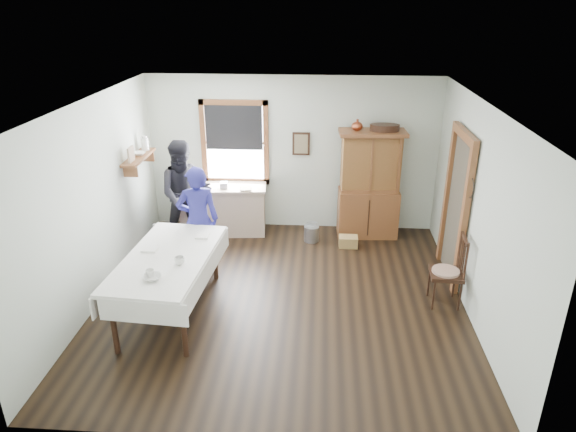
{
  "coord_description": "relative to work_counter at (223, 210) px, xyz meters",
  "views": [
    {
      "loc": [
        0.5,
        -6.1,
        3.89
      ],
      "look_at": [
        0.07,
        0.3,
        1.13
      ],
      "focal_mm": 32.0,
      "sensor_mm": 36.0,
      "label": 1
    }
  ],
  "objects": [
    {
      "name": "wicker_basket",
      "position": [
        2.19,
        -0.43,
        -0.34
      ],
      "size": [
        0.31,
        0.22,
        0.18
      ],
      "primitive_type": "cube",
      "rotation": [
        0.0,
        0.0,
        0.01
      ],
      "color": "#A88C4C",
      "rests_on": "room"
    },
    {
      "name": "spindle_chair",
      "position": [
        3.42,
        -2.08,
        0.07
      ],
      "size": [
        0.5,
        0.5,
        1.01
      ],
      "primitive_type": "cube",
      "rotation": [
        0.0,
        0.0,
        -0.08
      ],
      "color": "black",
      "rests_on": "room"
    },
    {
      "name": "table_bowl",
      "position": [
        -0.24,
        -3.1,
        0.42
      ],
      "size": [
        0.3,
        0.3,
        0.06
      ],
      "primitive_type": "imported",
      "rotation": [
        0.0,
        0.0,
        0.38
      ],
      "color": "white",
      "rests_on": "dining_table"
    },
    {
      "name": "table_cup_b",
      "position": [
        -0.28,
        -3.05,
        0.44
      ],
      "size": [
        0.11,
        0.11,
        0.1
      ],
      "primitive_type": "imported",
      "rotation": [
        0.0,
        0.0,
        -0.05
      ],
      "color": "white",
      "rests_on": "dining_table"
    },
    {
      "name": "work_counter",
      "position": [
        0.0,
        0.0,
        0.0
      ],
      "size": [
        1.55,
        0.7,
        0.86
      ],
      "primitive_type": "cube",
      "rotation": [
        0.0,
        0.0,
        0.09
      ],
      "color": "tan",
      "rests_on": "room"
    },
    {
      "name": "china_hutch",
      "position": [
        2.53,
        0.06,
        0.5
      ],
      "size": [
        1.12,
        0.58,
        1.86
      ],
      "primitive_type": "cube",
      "rotation": [
        0.0,
        0.0,
        0.05
      ],
      "color": "brown",
      "rests_on": "room"
    },
    {
      "name": "doorway",
      "position": [
        3.65,
        -1.27,
        0.73
      ],
      "size": [
        0.09,
        1.14,
        2.22
      ],
      "color": "#413A2E",
      "rests_on": "room"
    },
    {
      "name": "room",
      "position": [
        1.2,
        -2.12,
        0.92
      ],
      "size": [
        5.01,
        5.01,
        2.7
      ],
      "color": "black",
      "rests_on": "ground"
    },
    {
      "name": "dining_table",
      "position": [
        -0.24,
        -2.53,
        -0.02
      ],
      "size": [
        1.24,
        2.14,
        0.82
      ],
      "primitive_type": "cube",
      "rotation": [
        0.0,
        0.0,
        -0.07
      ],
      "color": "white",
      "rests_on": "room"
    },
    {
      "name": "shelf_bowl",
      "position": [
        -1.17,
        -0.57,
        1.16
      ],
      "size": [
        0.22,
        0.22,
        0.05
      ],
      "primitive_type": "imported",
      "color": "white",
      "rests_on": "wall_shelf"
    },
    {
      "name": "wall_shelf",
      "position": [
        -1.17,
        -0.58,
        1.14
      ],
      "size": [
        0.24,
        1.0,
        0.44
      ],
      "color": "brown",
      "rests_on": "room"
    },
    {
      "name": "figure_dark",
      "position": [
        -0.52,
        -0.47,
        0.4
      ],
      "size": [
        0.95,
        0.82,
        1.66
      ],
      "primitive_type": "imported",
      "rotation": [
        0.0,
        0.0,
        0.27
      ],
      "color": "black",
      "rests_on": "room"
    },
    {
      "name": "window",
      "position": [
        0.2,
        0.34,
        1.2
      ],
      "size": [
        1.18,
        0.07,
        1.48
      ],
      "color": "white",
      "rests_on": "room"
    },
    {
      "name": "counter_bowl",
      "position": [
        -0.45,
        -0.05,
        0.46
      ],
      "size": [
        0.22,
        0.22,
        0.06
      ],
      "primitive_type": "imported",
      "rotation": [
        0.0,
        0.0,
        -0.12
      ],
      "color": "white",
      "rests_on": "work_counter"
    },
    {
      "name": "table_cup_a",
      "position": [
        -0.02,
        -2.72,
        0.44
      ],
      "size": [
        0.14,
        0.14,
        0.1
      ],
      "primitive_type": "imported",
      "rotation": [
        0.0,
        0.0,
        0.13
      ],
      "color": "white",
      "rests_on": "dining_table"
    },
    {
      "name": "pail",
      "position": [
        1.56,
        -0.25,
        -0.3
      ],
      "size": [
        0.29,
        0.29,
        0.27
      ],
      "primitive_type": "cube",
      "rotation": [
        0.0,
        0.0,
        -0.14
      ],
      "color": "#94969B",
      "rests_on": "room"
    },
    {
      "name": "framed_picture",
      "position": [
        1.35,
        0.34,
        1.12
      ],
      "size": [
        0.3,
        0.04,
        0.4
      ],
      "primitive_type": "cube",
      "color": "black",
      "rests_on": "room"
    },
    {
      "name": "counter_book",
      "position": [
        0.33,
        -0.11,
        0.44
      ],
      "size": [
        0.2,
        0.24,
        0.02
      ],
      "primitive_type": "imported",
      "rotation": [
        0.0,
        0.0,
        0.16
      ],
      "color": "#786C50",
      "rests_on": "work_counter"
    },
    {
      "name": "woman_blue",
      "position": [
        -0.09,
        -1.41,
        0.34
      ],
      "size": [
        0.65,
        0.51,
        1.55
      ],
      "primitive_type": "imported",
      "rotation": [
        0.0,
        0.0,
        3.42
      ],
      "color": "navy",
      "rests_on": "room"
    },
    {
      "name": "rug_beater",
      "position": [
        3.65,
        -1.82,
        1.29
      ],
      "size": [
        0.01,
        0.27,
        0.27
      ],
      "primitive_type": "torus",
      "rotation": [
        0.0,
        1.57,
        0.0
      ],
      "color": "black",
      "rests_on": "room"
    }
  ]
}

